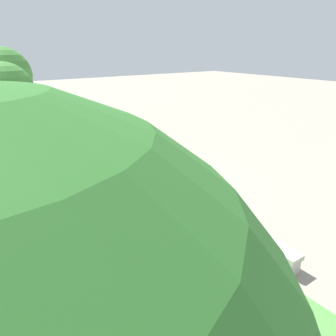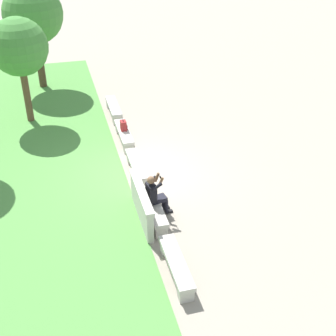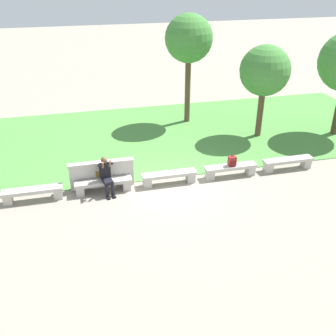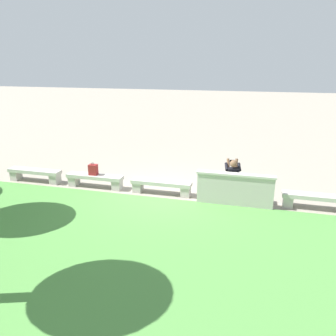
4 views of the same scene
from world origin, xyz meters
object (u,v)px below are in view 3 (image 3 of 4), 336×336
object	(u,v)px
bench_end	(288,162)
backpack	(232,161)
bench_mid	(169,176)
tree_left_background	(189,39)
bench_near	(103,184)
person_photographer	(106,174)
bench_main	(33,193)
bench_far	(230,169)
tree_behind_wall	(265,71)

from	to	relation	value
bench_end	backpack	size ratio (longest dim) A/B	4.58
bench_mid	bench_end	world-z (taller)	same
backpack	tree_left_background	xyz separation A→B (m)	(-0.03, 5.81, 3.33)
bench_near	backpack	xyz separation A→B (m)	(4.71, -0.01, 0.33)
person_photographer	bench_main	bearing A→B (deg)	178.23
bench_far	bench_main	bearing A→B (deg)	180.00
backpack	person_photographer	bearing A→B (deg)	-179.12
bench_end	tree_behind_wall	world-z (taller)	tree_behind_wall
bench_near	person_photographer	distance (m)	0.46
bench_far	tree_left_background	xyz separation A→B (m)	(0.01, 5.80, 3.65)
bench_main	tree_behind_wall	size ratio (longest dim) A/B	0.48
person_photographer	tree_left_background	distance (m)	8.11
bench_mid	bench_end	xyz separation A→B (m)	(4.68, 0.00, 0.00)
bench_far	person_photographer	distance (m)	4.58
backpack	tree_behind_wall	xyz separation A→B (m)	(2.62, 3.29, 2.34)
bench_end	person_photographer	size ratio (longest dim) A/B	1.49
bench_near	bench_end	distance (m)	7.01
bench_far	tree_left_background	distance (m)	6.86
bench_end	tree_left_background	world-z (taller)	tree_left_background
bench_end	backpack	world-z (taller)	backpack
bench_main	bench_mid	bearing A→B (deg)	0.00
bench_near	bench_far	size ratio (longest dim) A/B	1.00
bench_end	person_photographer	distance (m)	6.91
bench_far	tree_left_background	size ratio (longest dim) A/B	0.38
bench_near	bench_mid	bearing A→B (deg)	0.00
bench_mid	bench_far	world-z (taller)	same
bench_near	bench_main	bearing A→B (deg)	180.00
tree_left_background	bench_mid	bearing A→B (deg)	-112.05
bench_far	bench_end	size ratio (longest dim) A/B	1.00
bench_near	person_photographer	size ratio (longest dim) A/B	1.49
bench_mid	bench_end	bearing A→B (deg)	0.00
bench_mid	person_photographer	distance (m)	2.26
tree_behind_wall	tree_left_background	bearing A→B (deg)	136.34
bench_end	bench_near	bearing A→B (deg)	180.00
bench_mid	bench_main	bearing A→B (deg)	180.00
bench_far	person_photographer	xyz separation A→B (m)	(-4.56, -0.08, 0.44)
bench_mid	bench_end	size ratio (longest dim) A/B	1.00
bench_main	bench_far	bearing A→B (deg)	0.00
bench_end	tree_left_background	size ratio (longest dim) A/B	0.38
bench_main	bench_near	world-z (taller)	same
bench_end	backpack	xyz separation A→B (m)	(-2.30, -0.01, 0.33)
bench_main	bench_mid	world-z (taller)	same
bench_far	bench_end	xyz separation A→B (m)	(2.34, 0.00, 0.00)
bench_mid	tree_left_background	xyz separation A→B (m)	(2.35, 5.80, 3.65)
bench_near	bench_end	xyz separation A→B (m)	(7.01, 0.00, 0.00)
bench_near	person_photographer	world-z (taller)	person_photographer
bench_end	tree_left_background	bearing A→B (deg)	111.85
bench_near	bench_mid	size ratio (longest dim) A/B	1.00
bench_far	tree_behind_wall	size ratio (longest dim) A/B	0.48
bench_near	tree_behind_wall	bearing A→B (deg)	24.12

